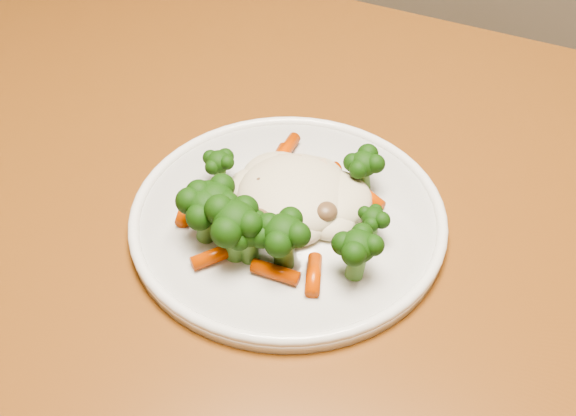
# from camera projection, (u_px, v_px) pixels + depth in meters

# --- Properties ---
(dining_table) EXTENTS (1.31, 0.88, 0.75)m
(dining_table) POSITION_uv_depth(u_px,v_px,m) (297.00, 316.00, 0.68)
(dining_table) COLOR brown
(dining_table) RESTS_ON ground
(plate) EXTENTS (0.28, 0.28, 0.01)m
(plate) POSITION_uv_depth(u_px,v_px,m) (288.00, 219.00, 0.64)
(plate) COLOR white
(plate) RESTS_ON dining_table
(meal) EXTENTS (0.20, 0.19, 0.05)m
(meal) POSITION_uv_depth(u_px,v_px,m) (277.00, 207.00, 0.61)
(meal) COLOR beige
(meal) RESTS_ON plate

